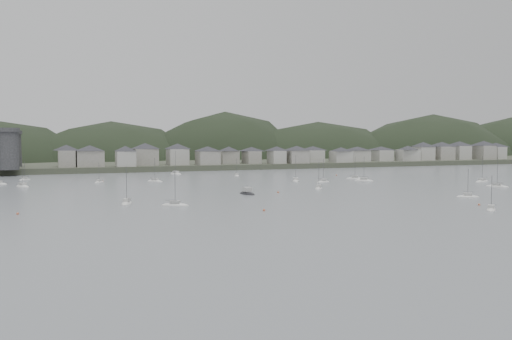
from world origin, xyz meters
name	(u,v)px	position (x,y,z in m)	size (l,w,h in m)	color
ground	(360,210)	(0.00, 0.00, 0.00)	(900.00, 900.00, 0.00)	slate
far_shore_land	(152,160)	(0.00, 295.00, 1.50)	(900.00, 250.00, 3.00)	#383D2D
forested_ridge	(166,179)	(4.83, 269.40, -11.28)	(851.55, 103.94, 102.57)	black
waterfront_town	(271,154)	(50.59, 183.34, 8.66)	(451.48, 28.46, 12.92)	gray
sailboat_lead	(497,187)	(81.86, 37.47, 0.17)	(6.30, 8.60, 11.40)	silver
moored_fleet	(202,189)	(-22.90, 68.77, 0.18)	(223.58, 170.53, 12.72)	silver
motor_launch_far	(247,193)	(-14.01, 46.33, 0.29)	(4.45, 8.40, 3.91)	black
mooring_buoys	(250,192)	(-11.66, 49.93, 0.15)	(138.63, 118.72, 0.70)	#C16340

